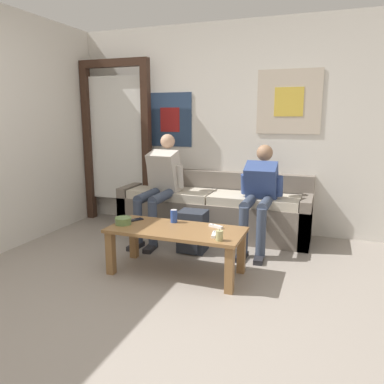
{
  "coord_description": "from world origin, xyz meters",
  "views": [
    {
      "loc": [
        1.2,
        -2.11,
        1.44
      ],
      "look_at": [
        -0.07,
        1.38,
        0.68
      ],
      "focal_mm": 35.0,
      "sensor_mm": 36.0,
      "label": 1
    }
  ],
  "objects_px": {
    "coffee_table": "(176,236)",
    "ceramic_bowl": "(123,220)",
    "drink_can_blue": "(174,216)",
    "cell_phone": "(136,220)",
    "pillar_candle": "(219,236)",
    "game_controller_near_right": "(214,234)",
    "person_seated_adult": "(160,183)",
    "game_controller_near_left": "(216,226)",
    "backpack": "(192,232)",
    "couch": "(213,211)",
    "person_seated_teen": "(259,192)"
  },
  "relations": [
    {
      "from": "ceramic_bowl",
      "to": "person_seated_adult",
      "type": "bearing_deg",
      "value": 93.78
    },
    {
      "from": "person_seated_adult",
      "to": "cell_phone",
      "type": "distance_m",
      "value": 0.84
    },
    {
      "from": "cell_phone",
      "to": "ceramic_bowl",
      "type": "bearing_deg",
      "value": -105.18
    },
    {
      "from": "ceramic_bowl",
      "to": "drink_can_blue",
      "type": "height_order",
      "value": "drink_can_blue"
    },
    {
      "from": "person_seated_teen",
      "to": "game_controller_near_left",
      "type": "bearing_deg",
      "value": -107.03
    },
    {
      "from": "couch",
      "to": "game_controller_near_right",
      "type": "distance_m",
      "value": 1.44
    },
    {
      "from": "pillar_candle",
      "to": "cell_phone",
      "type": "distance_m",
      "value": 0.99
    },
    {
      "from": "drink_can_blue",
      "to": "cell_phone",
      "type": "height_order",
      "value": "drink_can_blue"
    },
    {
      "from": "coffee_table",
      "to": "person_seated_teen",
      "type": "bearing_deg",
      "value": 58.84
    },
    {
      "from": "ceramic_bowl",
      "to": "pillar_candle",
      "type": "distance_m",
      "value": 0.99
    },
    {
      "from": "backpack",
      "to": "cell_phone",
      "type": "xyz_separation_m",
      "value": [
        -0.42,
        -0.47,
        0.23
      ]
    },
    {
      "from": "pillar_candle",
      "to": "game_controller_near_right",
      "type": "distance_m",
      "value": 0.13
    },
    {
      "from": "drink_can_blue",
      "to": "game_controller_near_right",
      "type": "distance_m",
      "value": 0.55
    },
    {
      "from": "person_seated_adult",
      "to": "coffee_table",
      "type": "bearing_deg",
      "value": -57.74
    },
    {
      "from": "person_seated_teen",
      "to": "cell_phone",
      "type": "relative_size",
      "value": 7.46
    },
    {
      "from": "game_controller_near_right",
      "to": "person_seated_adult",
      "type": "bearing_deg",
      "value": 133.83
    },
    {
      "from": "person_seated_adult",
      "to": "game_controller_near_right",
      "type": "distance_m",
      "value": 1.42
    },
    {
      "from": "backpack",
      "to": "drink_can_blue",
      "type": "distance_m",
      "value": 0.5
    },
    {
      "from": "coffee_table",
      "to": "ceramic_bowl",
      "type": "distance_m",
      "value": 0.53
    },
    {
      "from": "cell_phone",
      "to": "couch",
      "type": "bearing_deg",
      "value": 69.16
    },
    {
      "from": "drink_can_blue",
      "to": "cell_phone",
      "type": "distance_m",
      "value": 0.39
    },
    {
      "from": "backpack",
      "to": "ceramic_bowl",
      "type": "height_order",
      "value": "ceramic_bowl"
    },
    {
      "from": "pillar_candle",
      "to": "coffee_table",
      "type": "bearing_deg",
      "value": 157.63
    },
    {
      "from": "ceramic_bowl",
      "to": "drink_can_blue",
      "type": "distance_m",
      "value": 0.48
    },
    {
      "from": "ceramic_bowl",
      "to": "game_controller_near_right",
      "type": "height_order",
      "value": "ceramic_bowl"
    },
    {
      "from": "game_controller_near_left",
      "to": "game_controller_near_right",
      "type": "bearing_deg",
      "value": -77.03
    },
    {
      "from": "coffee_table",
      "to": "person_seated_adult",
      "type": "distance_m",
      "value": 1.13
    },
    {
      "from": "game_controller_near_right",
      "to": "ceramic_bowl",
      "type": "bearing_deg",
      "value": 177.6
    },
    {
      "from": "coffee_table",
      "to": "backpack",
      "type": "height_order",
      "value": "backpack"
    },
    {
      "from": "person_seated_teen",
      "to": "game_controller_near_left",
      "type": "height_order",
      "value": "person_seated_teen"
    },
    {
      "from": "pillar_candle",
      "to": "game_controller_near_left",
      "type": "relative_size",
      "value": 0.66
    },
    {
      "from": "pillar_candle",
      "to": "game_controller_near_right",
      "type": "xyz_separation_m",
      "value": [
        -0.08,
        0.1,
        -0.03
      ]
    },
    {
      "from": "backpack",
      "to": "game_controller_near_right",
      "type": "height_order",
      "value": "game_controller_near_right"
    },
    {
      "from": "coffee_table",
      "to": "game_controller_near_left",
      "type": "height_order",
      "value": "game_controller_near_left"
    },
    {
      "from": "couch",
      "to": "game_controller_near_left",
      "type": "bearing_deg",
      "value": -72.09
    },
    {
      "from": "person_seated_adult",
      "to": "backpack",
      "type": "relative_size",
      "value": 2.75
    },
    {
      "from": "person_seated_adult",
      "to": "backpack",
      "type": "height_order",
      "value": "person_seated_adult"
    },
    {
      "from": "coffee_table",
      "to": "cell_phone",
      "type": "distance_m",
      "value": 0.49
    },
    {
      "from": "couch",
      "to": "person_seated_teen",
      "type": "relative_size",
      "value": 2.08
    },
    {
      "from": "couch",
      "to": "coffee_table",
      "type": "bearing_deg",
      "value": -88.55
    },
    {
      "from": "ceramic_bowl",
      "to": "cell_phone",
      "type": "bearing_deg",
      "value": 74.82
    },
    {
      "from": "person_seated_teen",
      "to": "game_controller_near_left",
      "type": "relative_size",
      "value": 7.62
    },
    {
      "from": "person_seated_adult",
      "to": "game_controller_near_left",
      "type": "bearing_deg",
      "value": -40.24
    },
    {
      "from": "ceramic_bowl",
      "to": "couch",
      "type": "bearing_deg",
      "value": 69.85
    },
    {
      "from": "couch",
      "to": "person_seated_teen",
      "type": "distance_m",
      "value": 0.77
    },
    {
      "from": "couch",
      "to": "pillar_candle",
      "type": "height_order",
      "value": "couch"
    },
    {
      "from": "backpack",
      "to": "ceramic_bowl",
      "type": "relative_size",
      "value": 2.78
    },
    {
      "from": "person_seated_adult",
      "to": "pillar_candle",
      "type": "relative_size",
      "value": 12.51
    },
    {
      "from": "game_controller_near_right",
      "to": "cell_phone",
      "type": "bearing_deg",
      "value": 166.63
    },
    {
      "from": "game_controller_near_left",
      "to": "cell_phone",
      "type": "bearing_deg",
      "value": -177.77
    }
  ]
}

